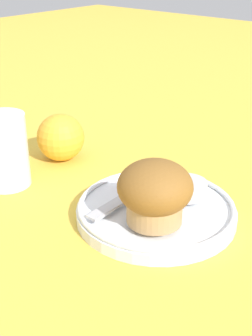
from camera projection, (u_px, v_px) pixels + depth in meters
ground_plane at (136, 219)px, 0.56m from camera, size 3.00×3.00×0.00m
plate at (156, 211)px, 0.56m from camera, size 0.19×0.19×0.02m
muffin at (155, 192)px, 0.50m from camera, size 0.08×0.08×0.07m
cream_ramekin at (187, 187)px, 0.57m from camera, size 0.05×0.05×0.02m
berry_pair at (137, 181)px, 0.59m from camera, size 0.03×0.02×0.02m
butter_knife at (135, 192)px, 0.58m from camera, size 0.16×0.02×0.00m
orange_fruit at (61, 137)px, 0.70m from camera, size 0.07×0.07×0.07m
juice_glass at (5, 151)px, 0.62m from camera, size 0.06×0.06×0.10m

